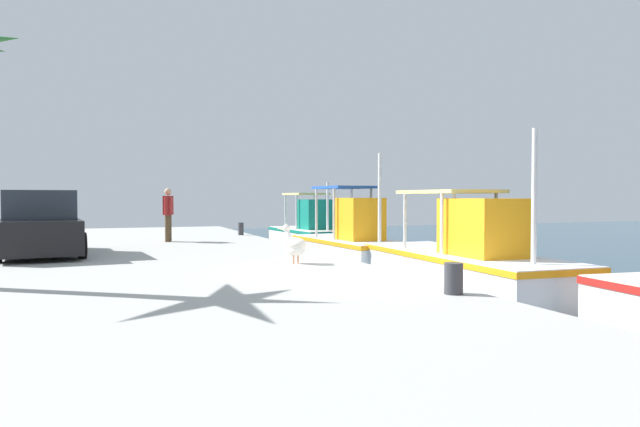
{
  "coord_description": "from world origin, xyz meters",
  "views": [
    {
      "loc": [
        9.92,
        -5.19,
        2.21
      ],
      "look_at": [
        -5.49,
        0.55,
        1.74
      ],
      "focal_mm": 32.59,
      "sensor_mm": 36.0,
      "label": 1
    }
  ],
  "objects_px": {
    "pelican": "(294,245)",
    "parked_car": "(40,226)",
    "fishing_boat_third": "(465,263)",
    "fishing_boat_nearest": "(311,233)",
    "fishing_boat_second": "(351,244)",
    "mooring_bollard_nearest": "(241,229)",
    "mooring_bollard_second": "(454,278)",
    "fisherman_standing": "(168,212)"
  },
  "relations": [
    {
      "from": "pelican",
      "to": "parked_car",
      "type": "distance_m",
      "value": 6.5
    },
    {
      "from": "fishing_boat_third",
      "to": "pelican",
      "type": "height_order",
      "value": "fishing_boat_third"
    },
    {
      "from": "fishing_boat_nearest",
      "to": "fishing_boat_second",
      "type": "relative_size",
      "value": 0.94
    },
    {
      "from": "mooring_bollard_nearest",
      "to": "mooring_bollard_second",
      "type": "bearing_deg",
      "value": -0.0
    },
    {
      "from": "pelican",
      "to": "fisherman_standing",
      "type": "height_order",
      "value": "fisherman_standing"
    },
    {
      "from": "mooring_bollard_second",
      "to": "fishing_boat_nearest",
      "type": "bearing_deg",
      "value": 167.74
    },
    {
      "from": "fishing_boat_nearest",
      "to": "pelican",
      "type": "relative_size",
      "value": 5.09
    },
    {
      "from": "pelican",
      "to": "fisherman_standing",
      "type": "distance_m",
      "value": 7.43
    },
    {
      "from": "fisherman_standing",
      "to": "parked_car",
      "type": "relative_size",
      "value": 0.4
    },
    {
      "from": "pelican",
      "to": "parked_car",
      "type": "bearing_deg",
      "value": -126.39
    },
    {
      "from": "fishing_boat_nearest",
      "to": "parked_car",
      "type": "relative_size",
      "value": 1.15
    },
    {
      "from": "fishing_boat_third",
      "to": "mooring_bollard_second",
      "type": "distance_m",
      "value": 4.84
    },
    {
      "from": "fisherman_standing",
      "to": "mooring_bollard_second",
      "type": "height_order",
      "value": "fisherman_standing"
    },
    {
      "from": "fishing_boat_nearest",
      "to": "pelican",
      "type": "height_order",
      "value": "fishing_boat_nearest"
    },
    {
      "from": "fishing_boat_nearest",
      "to": "fishing_boat_third",
      "type": "relative_size",
      "value": 0.75
    },
    {
      "from": "pelican",
      "to": "fishing_boat_second",
      "type": "bearing_deg",
      "value": 145.31
    },
    {
      "from": "pelican",
      "to": "mooring_bollard_second",
      "type": "xyz_separation_m",
      "value": [
        4.46,
        0.98,
        -0.17
      ]
    },
    {
      "from": "fishing_boat_second",
      "to": "fishing_boat_nearest",
      "type": "bearing_deg",
      "value": 171.47
    },
    {
      "from": "fishing_boat_nearest",
      "to": "mooring_bollard_nearest",
      "type": "relative_size",
      "value": 10.59
    },
    {
      "from": "fishing_boat_nearest",
      "to": "fishing_boat_second",
      "type": "xyz_separation_m",
      "value": [
        6.61,
        -0.99,
        0.03
      ]
    },
    {
      "from": "mooring_bollard_second",
      "to": "parked_car",
      "type": "bearing_deg",
      "value": -143.25
    },
    {
      "from": "fishing_boat_nearest",
      "to": "fishing_boat_second",
      "type": "bearing_deg",
      "value": -8.53
    },
    {
      "from": "fishing_boat_third",
      "to": "fisherman_standing",
      "type": "relative_size",
      "value": 3.88
    },
    {
      "from": "fishing_boat_third",
      "to": "mooring_bollard_nearest",
      "type": "relative_size",
      "value": 14.2
    },
    {
      "from": "fishing_boat_second",
      "to": "mooring_bollard_nearest",
      "type": "height_order",
      "value": "fishing_boat_second"
    },
    {
      "from": "fishing_boat_nearest",
      "to": "mooring_bollard_second",
      "type": "bearing_deg",
      "value": -12.26
    },
    {
      "from": "fishing_boat_second",
      "to": "fisherman_standing",
      "type": "xyz_separation_m",
      "value": [
        -2.12,
        -5.37,
        1.02
      ]
    },
    {
      "from": "fishing_boat_nearest",
      "to": "fishing_boat_third",
      "type": "xyz_separation_m",
      "value": [
        12.24,
        -0.65,
        0.03
      ]
    },
    {
      "from": "mooring_bollard_second",
      "to": "mooring_bollard_nearest",
      "type": "bearing_deg",
      "value": 180.0
    },
    {
      "from": "fishing_boat_second",
      "to": "pelican",
      "type": "relative_size",
      "value": 5.45
    },
    {
      "from": "parked_car",
      "to": "fishing_boat_third",
      "type": "bearing_deg",
      "value": 63.99
    },
    {
      "from": "mooring_bollard_second",
      "to": "pelican",
      "type": "bearing_deg",
      "value": -167.56
    },
    {
      "from": "fisherman_standing",
      "to": "parked_car",
      "type": "height_order",
      "value": "fisherman_standing"
    },
    {
      "from": "fishing_boat_second",
      "to": "fishing_boat_third",
      "type": "bearing_deg",
      "value": 3.52
    },
    {
      "from": "fishing_boat_second",
      "to": "fishing_boat_third",
      "type": "height_order",
      "value": "fishing_boat_third"
    },
    {
      "from": "fishing_boat_nearest",
      "to": "mooring_bollard_second",
      "type": "height_order",
      "value": "fishing_boat_nearest"
    },
    {
      "from": "fisherman_standing",
      "to": "mooring_bollard_nearest",
      "type": "xyz_separation_m",
      "value": [
        -2.36,
        2.86,
        -0.71
      ]
    },
    {
      "from": "fishing_boat_third",
      "to": "parked_car",
      "type": "relative_size",
      "value": 1.54
    },
    {
      "from": "mooring_bollard_second",
      "to": "fishing_boat_second",
      "type": "bearing_deg",
      "value": 165.21
    },
    {
      "from": "parked_car",
      "to": "fisherman_standing",
      "type": "bearing_deg",
      "value": 134.74
    },
    {
      "from": "parked_car",
      "to": "mooring_bollard_nearest",
      "type": "xyz_separation_m",
      "value": [
        -5.68,
        6.21,
        -0.48
      ]
    },
    {
      "from": "fishing_boat_second",
      "to": "mooring_bollard_nearest",
      "type": "relative_size",
      "value": 11.32
    }
  ]
}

